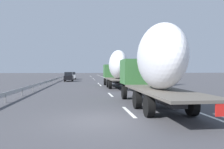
# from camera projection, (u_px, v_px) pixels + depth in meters

# --- Properties ---
(ground_plane) EXTENTS (260.00, 260.00, 0.00)m
(ground_plane) POSITION_uv_depth(u_px,v_px,m) (87.00, 80.00, 49.51)
(ground_plane) COLOR #424247
(lane_stripe_0) EXTENTS (3.20, 0.20, 0.01)m
(lane_stripe_0) POSITION_uv_depth(u_px,v_px,m) (129.00, 112.00, 12.03)
(lane_stripe_0) COLOR white
(lane_stripe_0) RESTS_ON ground_plane
(lane_stripe_1) EXTENTS (3.20, 0.20, 0.01)m
(lane_stripe_1) POSITION_uv_depth(u_px,v_px,m) (110.00, 95.00, 20.44)
(lane_stripe_1) COLOR white
(lane_stripe_1) RESTS_ON ground_plane
(lane_stripe_2) EXTENTS (3.20, 0.20, 0.01)m
(lane_stripe_2) POSITION_uv_depth(u_px,v_px,m) (100.00, 85.00, 33.22)
(lane_stripe_2) COLOR white
(lane_stripe_2) RESTS_ON ground_plane
(lane_stripe_3) EXTENTS (3.20, 0.20, 0.01)m
(lane_stripe_3) POSITION_uv_depth(u_px,v_px,m) (99.00, 83.00, 37.58)
(lane_stripe_3) COLOR white
(lane_stripe_3) RESTS_ON ground_plane
(lane_stripe_4) EXTENTS (3.20, 0.20, 0.01)m
(lane_stripe_4) POSITION_uv_depth(u_px,v_px,m) (95.00, 80.00, 51.77)
(lane_stripe_4) COLOR white
(lane_stripe_4) RESTS_ON ground_plane
(lane_stripe_5) EXTENTS (3.20, 0.20, 0.01)m
(lane_stripe_5) POSITION_uv_depth(u_px,v_px,m) (94.00, 80.00, 52.85)
(lane_stripe_5) COLOR white
(lane_stripe_5) RESTS_ON ground_plane
(lane_stripe_6) EXTENTS (3.20, 0.20, 0.01)m
(lane_stripe_6) POSITION_uv_depth(u_px,v_px,m) (93.00, 79.00, 59.70)
(lane_stripe_6) COLOR white
(lane_stripe_6) RESTS_ON ground_plane
(lane_stripe_7) EXTENTS (3.20, 0.20, 0.01)m
(lane_stripe_7) POSITION_uv_depth(u_px,v_px,m) (91.00, 76.00, 78.97)
(lane_stripe_7) COLOR white
(lane_stripe_7) RESTS_ON ground_plane
(lane_stripe_8) EXTENTS (3.20, 0.20, 0.01)m
(lane_stripe_8) POSITION_uv_depth(u_px,v_px,m) (91.00, 76.00, 82.53)
(lane_stripe_8) COLOR white
(lane_stripe_8) RESTS_ON ground_plane
(lane_stripe_9) EXTENTS (3.20, 0.20, 0.01)m
(lane_stripe_9) POSITION_uv_depth(u_px,v_px,m) (90.00, 76.00, 90.77)
(lane_stripe_9) COLOR white
(lane_stripe_9) RESTS_ON ground_plane
(edge_line_right) EXTENTS (110.00, 0.20, 0.01)m
(edge_line_right) POSITION_uv_depth(u_px,v_px,m) (109.00, 79.00, 55.15)
(edge_line_right) COLOR white
(edge_line_right) RESTS_ON ground_plane
(truck_lead) EXTENTS (12.45, 2.55, 4.75)m
(truck_lead) POSITION_uv_depth(u_px,v_px,m) (117.00, 68.00, 28.95)
(truck_lead) COLOR #387038
(truck_lead) RESTS_ON ground_plane
(truck_trailing) EXTENTS (12.10, 2.55, 4.85)m
(truck_trailing) POSITION_uv_depth(u_px,v_px,m) (154.00, 64.00, 13.42)
(truck_trailing) COLOR #387038
(truck_trailing) RESTS_ON ground_plane
(car_black_suv) EXTENTS (4.13, 1.72, 1.89)m
(car_black_suv) POSITION_uv_depth(u_px,v_px,m) (69.00, 77.00, 44.90)
(car_black_suv) COLOR black
(car_black_suv) RESTS_ON ground_plane
(car_silver_hatch) EXTENTS (4.61, 1.75, 1.81)m
(car_silver_hatch) POSITION_uv_depth(u_px,v_px,m) (72.00, 76.00, 55.08)
(car_silver_hatch) COLOR #ADB2B7
(car_silver_hatch) RESTS_ON ground_plane
(road_sign) EXTENTS (0.10, 0.90, 3.30)m
(road_sign) POSITION_uv_depth(u_px,v_px,m) (118.00, 70.00, 48.27)
(road_sign) COLOR gray
(road_sign) RESTS_ON ground_plane
(tree_0) EXTENTS (2.91, 2.91, 6.57)m
(tree_0) POSITION_uv_depth(u_px,v_px,m) (111.00, 66.00, 97.25)
(tree_0) COLOR #472D19
(tree_0) RESTS_ON ground_plane
(tree_1) EXTENTS (2.63, 2.63, 5.94)m
(tree_1) POSITION_uv_depth(u_px,v_px,m) (114.00, 67.00, 87.56)
(tree_1) COLOR #472D19
(tree_1) RESTS_ON ground_plane
(tree_2) EXTENTS (2.62, 2.62, 6.16)m
(tree_2) POSITION_uv_depth(u_px,v_px,m) (145.00, 63.00, 51.29)
(tree_2) COLOR #472D19
(tree_2) RESTS_ON ground_plane
(tree_3) EXTENTS (2.84, 2.84, 7.05)m
(tree_3) POSITION_uv_depth(u_px,v_px,m) (156.00, 57.00, 31.28)
(tree_3) COLOR #472D19
(tree_3) RESTS_ON ground_plane
(guardrail_median) EXTENTS (94.00, 0.10, 0.76)m
(guardrail_median) POSITION_uv_depth(u_px,v_px,m) (61.00, 77.00, 51.73)
(guardrail_median) COLOR #9EA0A5
(guardrail_median) RESTS_ON ground_plane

